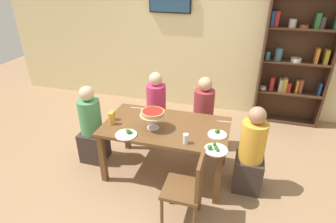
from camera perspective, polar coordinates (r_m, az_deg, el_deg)
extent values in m
plane|color=#9E7A56|center=(3.90, -0.41, -12.34)|extent=(12.00, 12.00, 0.00)
cube|color=beige|center=(5.25, 6.49, 15.37)|extent=(8.00, 0.12, 2.80)
cube|color=brown|center=(3.48, -0.45, -3.22)|extent=(1.58, 0.89, 0.04)
cube|color=brown|center=(3.64, -13.45, -9.51)|extent=(0.07, 0.07, 0.70)
cube|color=brown|center=(3.29, 10.32, -13.85)|extent=(0.07, 0.07, 0.70)
cube|color=brown|center=(4.20, -8.59, -3.52)|extent=(0.07, 0.07, 0.70)
cube|color=brown|center=(3.90, 11.63, -6.53)|extent=(0.07, 0.07, 0.70)
cube|color=#422819|center=(5.05, 18.99, 10.05)|extent=(0.03, 0.30, 2.20)
cube|color=#422819|center=(5.23, 30.78, 8.20)|extent=(0.03, 0.30, 2.20)
cube|color=#422819|center=(5.25, 24.83, 9.62)|extent=(1.10, 0.02, 2.20)
cube|color=#422819|center=(5.51, 22.78, -1.55)|extent=(1.04, 0.28, 0.02)
cube|color=#422819|center=(5.29, 23.85, 3.66)|extent=(1.04, 0.28, 0.02)
cube|color=#422819|center=(5.11, 25.03, 9.28)|extent=(1.04, 0.28, 0.02)
cube|color=#422819|center=(4.99, 26.32, 15.24)|extent=(1.04, 0.28, 0.02)
cylinder|color=silver|center=(5.22, 19.19, 4.69)|extent=(0.12, 0.12, 0.05)
cube|color=maroon|center=(5.20, 20.82, 5.48)|extent=(0.06, 0.13, 0.25)
cube|color=#B2A88E|center=(5.22, 22.40, 5.13)|extent=(0.06, 0.13, 0.22)
cube|color=#B7932D|center=(5.22, 23.15, 5.15)|extent=(0.06, 0.13, 0.25)
cube|color=maroon|center=(5.25, 23.82, 4.67)|extent=(0.07, 0.13, 0.17)
cube|color=orange|center=(5.26, 25.26, 4.75)|extent=(0.04, 0.11, 0.23)
cylinder|color=brown|center=(5.27, 25.95, 4.70)|extent=(0.08, 0.08, 0.24)
cube|color=navy|center=(5.34, 29.02, 4.17)|extent=(0.04, 0.13, 0.22)
cylinder|color=#3D7084|center=(5.03, 20.05, 10.90)|extent=(0.09, 0.09, 0.13)
cylinder|color=#3D7084|center=(5.04, 22.07, 11.00)|extent=(0.12, 0.12, 0.20)
cylinder|color=silver|center=(5.10, 25.15, 9.74)|extent=(0.17, 0.17, 0.06)
cube|color=orange|center=(5.13, 28.59, 10.19)|extent=(0.05, 0.13, 0.25)
cube|color=#B7932D|center=(5.17, 30.11, 9.84)|extent=(0.06, 0.13, 0.23)
cube|color=navy|center=(4.91, 20.99, 17.64)|extent=(0.05, 0.13, 0.24)
cube|color=maroon|center=(4.91, 21.77, 17.53)|extent=(0.06, 0.13, 0.24)
cylinder|color=beige|center=(4.95, 24.56, 16.42)|extent=(0.11, 0.11, 0.13)
cylinder|color=brown|center=(4.98, 26.53, 15.60)|extent=(0.13, 0.13, 0.04)
cube|color=#2D6B38|center=(5.00, 28.72, 16.28)|extent=(0.07, 0.13, 0.23)
cube|color=#3D3838|center=(5.02, 29.50, 15.83)|extent=(0.06, 0.13, 0.18)
cube|color=black|center=(5.18, 0.43, 22.28)|extent=(0.76, 0.05, 0.44)
cube|color=navy|center=(5.16, 0.34, 22.25)|extent=(0.72, 0.01, 0.40)
cube|color=#382D28|center=(4.14, -15.08, -6.84)|extent=(0.34, 0.34, 0.45)
cylinder|color=#4C935B|center=(3.90, -15.93, -1.07)|extent=(0.30, 0.30, 0.50)
sphere|color=beige|center=(3.75, -16.61, 3.63)|extent=(0.20, 0.20, 0.20)
cube|color=#382D28|center=(3.66, 16.24, -12.19)|extent=(0.34, 0.34, 0.45)
cylinder|color=gold|center=(3.39, 17.29, -5.98)|extent=(0.30, 0.30, 0.50)
sphere|color=#A87A5B|center=(3.21, 18.15, -0.77)|extent=(0.20, 0.20, 0.20)
cube|color=#382D28|center=(4.45, -2.36, -3.16)|extent=(0.34, 0.34, 0.45)
cylinder|color=#D63866|center=(4.23, -2.49, 2.37)|extent=(0.30, 0.30, 0.50)
sphere|color=beige|center=(4.09, -2.59, 6.81)|extent=(0.20, 0.20, 0.20)
cube|color=#382D28|center=(4.31, 7.09, -4.51)|extent=(0.34, 0.34, 0.45)
cylinder|color=#993338|center=(4.08, 7.47, 1.14)|extent=(0.30, 0.30, 0.50)
sphere|color=tan|center=(3.93, 7.78, 5.71)|extent=(0.20, 0.20, 0.20)
cube|color=brown|center=(3.02, 2.95, -15.84)|extent=(0.40, 0.40, 0.04)
cube|color=brown|center=(2.84, 6.69, -13.08)|extent=(0.04, 0.36, 0.42)
cylinder|color=brown|center=(3.09, -1.32, -20.43)|extent=(0.04, 0.04, 0.41)
cylinder|color=brown|center=(3.33, 0.52, -16.10)|extent=(0.04, 0.04, 0.41)
cylinder|color=brown|center=(3.04, 5.49, -21.68)|extent=(0.04, 0.04, 0.41)
cylinder|color=brown|center=(3.28, 6.70, -17.15)|extent=(0.04, 0.04, 0.41)
cylinder|color=silver|center=(3.42, -3.11, -3.36)|extent=(0.15, 0.15, 0.01)
cylinder|color=silver|center=(3.37, -3.15, -2.03)|extent=(0.03, 0.03, 0.17)
cylinder|color=silver|center=(3.33, -3.19, -0.69)|extent=(0.32, 0.32, 0.01)
cylinder|color=tan|center=(3.31, -3.20, -0.27)|extent=(0.29, 0.29, 0.05)
cylinder|color=maroon|center=(3.30, -3.21, 0.12)|extent=(0.25, 0.25, 0.00)
cylinder|color=white|center=(3.31, -8.73, -4.81)|extent=(0.26, 0.26, 0.01)
sphere|color=#2D7028|center=(3.30, -8.26, -4.14)|extent=(0.06, 0.06, 0.06)
sphere|color=#2D7028|center=(3.30, -7.71, -4.30)|extent=(0.04, 0.04, 0.04)
sphere|color=#2D7028|center=(3.33, -8.49, -3.93)|extent=(0.04, 0.04, 0.04)
cylinder|color=white|center=(3.32, 10.23, -4.77)|extent=(0.23, 0.23, 0.01)
sphere|color=#2D7028|center=(3.35, 10.21, -4.01)|extent=(0.04, 0.04, 0.04)
sphere|color=#2D7028|center=(3.35, 10.38, -3.94)|extent=(0.04, 0.04, 0.04)
sphere|color=#2D7028|center=(3.33, 10.12, -4.08)|extent=(0.05, 0.05, 0.05)
cylinder|color=white|center=(3.06, 9.95, -7.88)|extent=(0.26, 0.26, 0.01)
sphere|color=#2D7028|center=(3.05, 10.01, -7.41)|extent=(0.04, 0.04, 0.04)
sphere|color=#2D7028|center=(3.03, 8.69, -7.37)|extent=(0.06, 0.06, 0.06)
sphere|color=#2D7028|center=(3.10, 9.65, -6.72)|extent=(0.04, 0.04, 0.04)
sphere|color=#2D7028|center=(3.02, 10.30, -7.83)|extent=(0.04, 0.04, 0.04)
cylinder|color=gold|center=(3.64, -11.51, -0.76)|extent=(0.07, 0.07, 0.13)
cylinder|color=gold|center=(3.53, -11.77, -1.43)|extent=(0.07, 0.07, 0.16)
cylinder|color=white|center=(3.67, -5.09, -0.31)|extent=(0.06, 0.06, 0.10)
cylinder|color=white|center=(3.11, 3.70, -5.67)|extent=(0.06, 0.06, 0.12)
cube|color=silver|center=(3.92, -6.50, 0.74)|extent=(0.18, 0.03, 0.00)
cube|color=silver|center=(3.62, 11.58, -2.05)|extent=(0.18, 0.04, 0.00)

